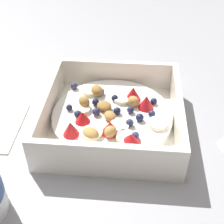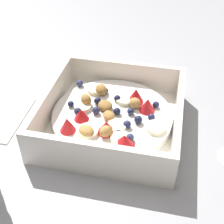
{
  "view_description": "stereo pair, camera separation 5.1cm",
  "coord_description": "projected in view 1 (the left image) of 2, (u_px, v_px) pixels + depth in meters",
  "views": [
    {
      "loc": [
        -0.02,
        0.38,
        0.36
      ],
      "look_at": [
        0.01,
        -0.01,
        0.03
      ],
      "focal_mm": 50.43,
      "sensor_mm": 36.0,
      "label": 1
    },
    {
      "loc": [
        -0.07,
        0.37,
        0.36
      ],
      "look_at": [
        0.01,
        -0.01,
        0.03
      ],
      "focal_mm": 50.43,
      "sensor_mm": 36.0,
      "label": 2
    }
  ],
  "objects": [
    {
      "name": "fruit_bowl",
      "position": [
        112.0,
        117.0,
        0.51
      ],
      "size": [
        0.22,
        0.22,
        0.06
      ],
      "color": "white",
      "rests_on": "ground"
    },
    {
      "name": "ground_plane",
      "position": [
        120.0,
        132.0,
        0.52
      ],
      "size": [
        2.4,
        2.4,
        0.0
      ],
      "primitive_type": "plane",
      "color": "#9E9EA3"
    }
  ]
}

